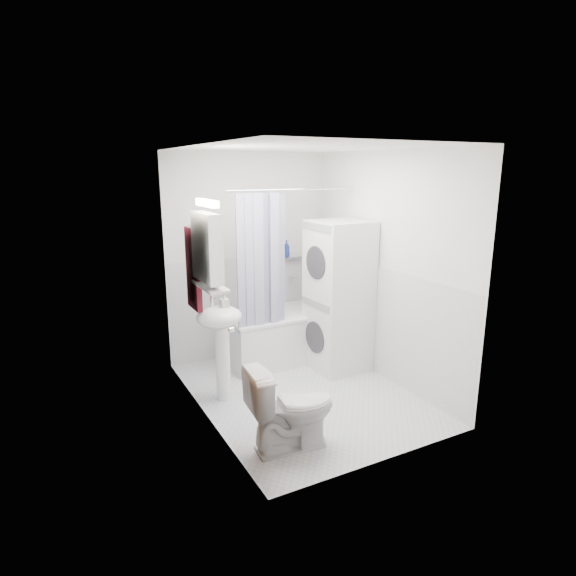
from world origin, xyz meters
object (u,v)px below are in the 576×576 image
bathtub (289,332)px  sink (220,331)px  toilet (291,408)px  washer_dryer (338,297)px

bathtub → sink: size_ratio=1.46×
toilet → washer_dryer: bearing=-40.1°
sink → washer_dryer: 1.44m
bathtub → washer_dryer: size_ratio=0.91×
bathtub → toilet: (-0.89, -1.72, 0.03)m
sink → toilet: sink is taller
sink → washer_dryer: bearing=5.2°
sink → toilet: size_ratio=1.45×
washer_dryer → toilet: (-1.23, -1.19, -0.49)m
washer_dryer → bathtub: bearing=121.4°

